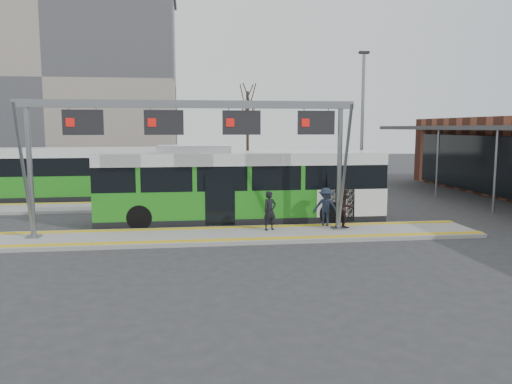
{
  "coord_description": "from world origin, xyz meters",
  "views": [
    {
      "loc": [
        -0.54,
        -19.32,
        4.3
      ],
      "look_at": [
        2.43,
        3.0,
        1.39
      ],
      "focal_mm": 35.0,
      "sensor_mm": 36.0,
      "label": 1
    }
  ],
  "objects_px": {
    "hero_bus": "(241,187)",
    "passenger_a": "(270,211)",
    "passenger_c": "(326,207)",
    "passenger_b": "(344,208)",
    "gantry": "(194,128)"
  },
  "relations": [
    {
      "from": "passenger_a",
      "to": "passenger_c",
      "type": "xyz_separation_m",
      "value": [
        2.5,
        0.58,
        0.02
      ]
    },
    {
      "from": "passenger_b",
      "to": "passenger_c",
      "type": "relative_size",
      "value": 1.04
    },
    {
      "from": "gantry",
      "to": "passenger_b",
      "type": "relative_size",
      "value": 7.68
    },
    {
      "from": "passenger_b",
      "to": "passenger_c",
      "type": "distance_m",
      "value": 0.93
    },
    {
      "from": "passenger_b",
      "to": "passenger_c",
      "type": "height_order",
      "value": "passenger_b"
    },
    {
      "from": "hero_bus",
      "to": "passenger_a",
      "type": "bearing_deg",
      "value": -71.32
    },
    {
      "from": "gantry",
      "to": "hero_bus",
      "type": "bearing_deg",
      "value": 54.14
    },
    {
      "from": "hero_bus",
      "to": "gantry",
      "type": "bearing_deg",
      "value": -125.79
    },
    {
      "from": "hero_bus",
      "to": "passenger_c",
      "type": "distance_m",
      "value": 4.07
    },
    {
      "from": "gantry",
      "to": "passenger_b",
      "type": "height_order",
      "value": "gantry"
    },
    {
      "from": "hero_bus",
      "to": "passenger_b",
      "type": "relative_size",
      "value": 7.58
    },
    {
      "from": "gantry",
      "to": "passenger_a",
      "type": "xyz_separation_m",
      "value": [
        3.01,
        0.2,
        -3.35
      ]
    },
    {
      "from": "hero_bus",
      "to": "passenger_b",
      "type": "distance_m",
      "value": 4.95
    },
    {
      "from": "passenger_a",
      "to": "passenger_b",
      "type": "bearing_deg",
      "value": -27.17
    },
    {
      "from": "gantry",
      "to": "passenger_a",
      "type": "height_order",
      "value": "gantry"
    }
  ]
}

